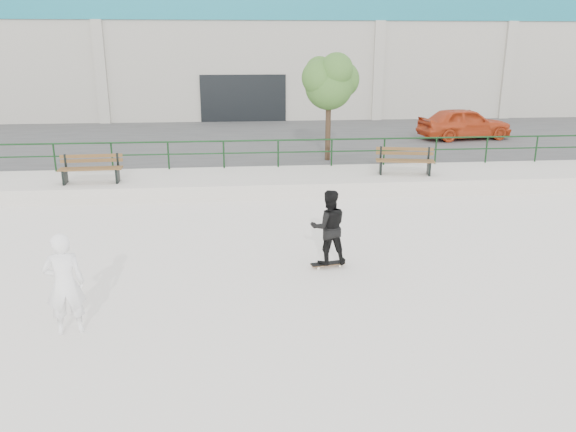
{
  "coord_description": "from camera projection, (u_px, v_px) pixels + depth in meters",
  "views": [
    {
      "loc": [
        -0.61,
        -9.62,
        4.85
      ],
      "look_at": [
        0.51,
        2.0,
        1.28
      ],
      "focal_mm": 35.0,
      "sensor_mm": 36.0,
      "label": 1
    }
  ],
  "objects": [
    {
      "name": "skateboard",
      "position": [
        328.0,
        264.0,
        12.78
      ],
      "size": [
        0.8,
        0.34,
        0.09
      ],
      "rotation": [
        0.0,
        0.0,
        0.19
      ],
      "color": "black",
      "rests_on": "ground"
    },
    {
      "name": "seated_skater",
      "position": [
        65.0,
        284.0,
        9.61
      ],
      "size": [
        0.75,
        0.57,
        1.84
      ],
      "primitive_type": "imported",
      "rotation": [
        0.0,
        0.0,
        3.34
      ],
      "color": "white",
      "rests_on": "ground"
    },
    {
      "name": "ground",
      "position": [
        271.0,
        312.0,
        10.63
      ],
      "size": [
        120.0,
        120.0,
        0.0
      ],
      "primitive_type": "plane",
      "color": "silver",
      "rests_on": "ground"
    },
    {
      "name": "railing",
      "position": [
        251.0,
        148.0,
        20.55
      ],
      "size": [
        28.0,
        0.06,
        1.03
      ],
      "color": "#133618",
      "rests_on": "ledge"
    },
    {
      "name": "bench_left",
      "position": [
        91.0,
        169.0,
        18.39
      ],
      "size": [
        2.02,
        0.67,
        0.92
      ],
      "rotation": [
        0.0,
        0.0,
        0.04
      ],
      "color": "brown",
      "rests_on": "ledge"
    },
    {
      "name": "parking_strip",
      "position": [
        247.0,
        142.0,
        27.69
      ],
      "size": [
        60.0,
        14.0,
        0.5
      ],
      "primitive_type": "cube",
      "color": "#3C3C3C",
      "rests_on": "ground"
    },
    {
      "name": "tree",
      "position": [
        330.0,
        80.0,
        21.29
      ],
      "size": [
        2.3,
        2.05,
        4.1
      ],
      "color": "#3D2A1E",
      "rests_on": "parking_strip"
    },
    {
      "name": "commercial_building",
      "position": [
        240.0,
        49.0,
        39.75
      ],
      "size": [
        44.2,
        16.33,
        8.0
      ],
      "color": "#A9A598",
      "rests_on": "ground"
    },
    {
      "name": "standing_skater",
      "position": [
        329.0,
        227.0,
        12.52
      ],
      "size": [
        0.86,
        0.68,
        1.71
      ],
      "primitive_type": "imported",
      "rotation": [
        0.0,
        0.0,
        3.18
      ],
      "color": "black",
      "rests_on": "skateboard"
    },
    {
      "name": "red_car",
      "position": [
        464.0,
        123.0,
        26.87
      ],
      "size": [
        4.62,
        2.34,
        1.51
      ],
      "primitive_type": "imported",
      "rotation": [
        0.0,
        0.0,
        1.7
      ],
      "color": "#B83A16",
      "rests_on": "parking_strip"
    },
    {
      "name": "bench_right",
      "position": [
        405.0,
        161.0,
        19.64
      ],
      "size": [
        2.07,
        0.96,
        0.92
      ],
      "rotation": [
        0.0,
        0.0,
        -0.2
      ],
      "color": "brown",
      "rests_on": "ledge"
    },
    {
      "name": "ledge",
      "position": [
        253.0,
        182.0,
        19.6
      ],
      "size": [
        30.0,
        3.0,
        0.5
      ],
      "primitive_type": "cube",
      "color": "beige",
      "rests_on": "ground"
    }
  ]
}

